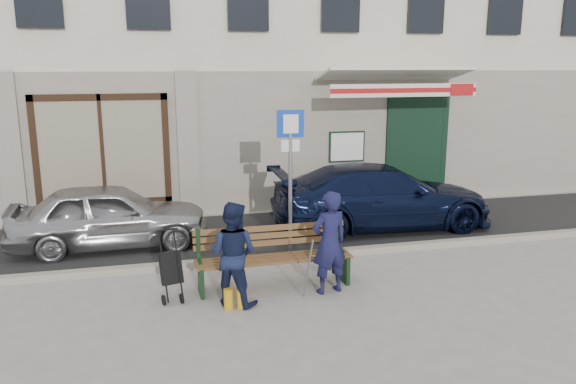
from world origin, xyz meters
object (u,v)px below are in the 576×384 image
object	(u,v)px
parking_sign	(290,159)
man	(329,242)
car_navy	(381,196)
stroller	(171,269)
bench	(271,258)
woman	(233,254)
car_silver	(109,216)

from	to	relation	value
parking_sign	man	distance (m)	2.13
car_navy	stroller	size ratio (longest dim) A/B	4.48
parking_sign	stroller	distance (m)	2.99
bench	man	world-z (taller)	man
parking_sign	woman	xyz separation A→B (m)	(-1.34, -1.97, -0.97)
parking_sign	car_silver	bearing A→B (deg)	163.24
car_silver	car_navy	size ratio (longest dim) A/B	0.78
car_navy	parking_sign	bearing A→B (deg)	117.84
car_silver	woman	xyz separation A→B (m)	(1.85, -3.08, 0.14)
car_silver	woman	size ratio (longest dim) A/B	2.38
car_silver	parking_sign	size ratio (longest dim) A/B	1.38
car_navy	parking_sign	world-z (taller)	parking_sign
bench	woman	distance (m)	0.87
car_silver	man	world-z (taller)	man
man	woman	distance (m)	1.45
car_silver	car_navy	world-z (taller)	car_navy
bench	man	bearing A→B (deg)	-27.89
stroller	car_navy	bearing A→B (deg)	16.49
car_silver	car_navy	bearing A→B (deg)	-91.73
car_silver	bench	size ratio (longest dim) A/B	1.49
man	woman	xyz separation A→B (m)	(-1.45, -0.06, -0.03)
parking_sign	bench	distance (m)	2.07
man	stroller	world-z (taller)	man
car_navy	man	bearing A→B (deg)	146.50
bench	car_silver	bearing A→B (deg)	133.98
car_silver	stroller	distance (m)	2.89
bench	man	distance (m)	0.96
car_navy	parking_sign	distance (m)	2.70
man	bench	bearing A→B (deg)	-41.04
bench	woman	world-z (taller)	woman
man	stroller	bearing A→B (deg)	-20.80
car_silver	parking_sign	distance (m)	3.55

